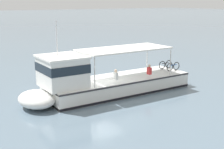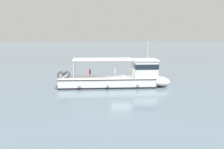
% 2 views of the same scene
% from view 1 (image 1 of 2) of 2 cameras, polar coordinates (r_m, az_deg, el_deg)
% --- Properties ---
extents(ground_plane, '(400.00, 400.00, 0.00)m').
position_cam_1_polar(ground_plane, '(21.77, -2.09, -4.10)').
color(ground_plane, slate).
extents(ferry_main, '(3.70, 12.90, 5.32)m').
position_cam_1_polar(ferry_main, '(21.77, -2.25, -1.32)').
color(ferry_main, white).
rests_on(ferry_main, ground).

